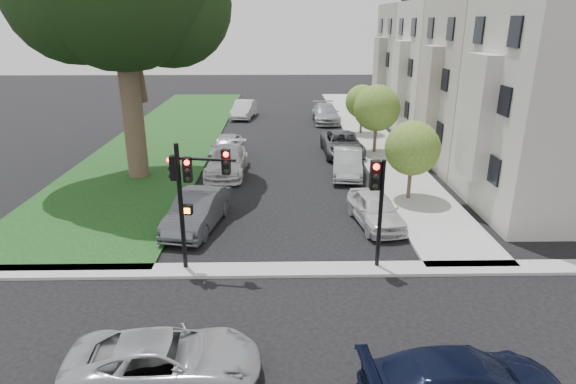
{
  "coord_description": "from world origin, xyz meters",
  "views": [
    {
      "loc": [
        -0.36,
        -13.52,
        8.6
      ],
      "look_at": [
        0.0,
        5.0,
        2.0
      ],
      "focal_mm": 30.0,
      "sensor_mm": 36.0,
      "label": 1
    }
  ],
  "objects_px": {
    "small_tree_a": "(412,148)",
    "car_parked_5": "(197,211)",
    "traffic_signal_main": "(190,185)",
    "car_parked_2": "(342,144)",
    "car_cross_near": "(165,361)",
    "car_parked_1": "(347,163)",
    "small_tree_b": "(377,108)",
    "car_parked_4": "(326,113)",
    "car_cross_far": "(464,383)",
    "small_tree_c": "(362,102)",
    "car_parked_7": "(226,147)",
    "car_parked_0": "(375,209)",
    "car_parked_9": "(244,109)",
    "car_parked_6": "(227,161)",
    "traffic_signal_secondary": "(378,195)"
  },
  "relations": [
    {
      "from": "car_parked_4",
      "to": "car_parked_7",
      "type": "distance_m",
      "value": 14.06
    },
    {
      "from": "car_parked_9",
      "to": "car_parked_0",
      "type": "bearing_deg",
      "value": -65.82
    },
    {
      "from": "small_tree_b",
      "to": "car_parked_7",
      "type": "height_order",
      "value": "small_tree_b"
    },
    {
      "from": "traffic_signal_secondary",
      "to": "car_parked_7",
      "type": "xyz_separation_m",
      "value": [
        -6.93,
        15.26,
        -2.11
      ]
    },
    {
      "from": "traffic_signal_secondary",
      "to": "car_cross_far",
      "type": "bearing_deg",
      "value": -83.24
    },
    {
      "from": "car_parked_4",
      "to": "car_parked_7",
      "type": "xyz_separation_m",
      "value": [
        -7.68,
        -11.78,
        -0.03
      ]
    },
    {
      "from": "traffic_signal_secondary",
      "to": "car_cross_near",
      "type": "distance_m",
      "value": 8.88
    },
    {
      "from": "car_parked_1",
      "to": "car_parked_4",
      "type": "bearing_deg",
      "value": 95.72
    },
    {
      "from": "small_tree_b",
      "to": "car_parked_7",
      "type": "xyz_separation_m",
      "value": [
        -10.05,
        -1.01,
        -2.33
      ]
    },
    {
      "from": "car_parked_5",
      "to": "car_parked_6",
      "type": "distance_m",
      "value": 7.9
    },
    {
      "from": "traffic_signal_main",
      "to": "car_parked_2",
      "type": "relative_size",
      "value": 0.87
    },
    {
      "from": "small_tree_a",
      "to": "car_parked_1",
      "type": "height_order",
      "value": "small_tree_a"
    },
    {
      "from": "car_parked_0",
      "to": "car_parked_4",
      "type": "bearing_deg",
      "value": 81.99
    },
    {
      "from": "traffic_signal_main",
      "to": "car_parked_9",
      "type": "relative_size",
      "value": 0.98
    },
    {
      "from": "car_cross_near",
      "to": "car_parked_7",
      "type": "distance_m",
      "value": 21.12
    },
    {
      "from": "small_tree_a",
      "to": "car_parked_4",
      "type": "bearing_deg",
      "value": 96.77
    },
    {
      "from": "small_tree_c",
      "to": "car_parked_0",
      "type": "xyz_separation_m",
      "value": [
        -2.3,
        -18.08,
        -1.9
      ]
    },
    {
      "from": "car_parked_0",
      "to": "car_parked_7",
      "type": "relative_size",
      "value": 0.94
    },
    {
      "from": "car_parked_7",
      "to": "car_parked_5",
      "type": "bearing_deg",
      "value": -85.21
    },
    {
      "from": "small_tree_b",
      "to": "car_parked_2",
      "type": "bearing_deg",
      "value": -172.38
    },
    {
      "from": "car_cross_far",
      "to": "car_parked_2",
      "type": "bearing_deg",
      "value": -4.79
    },
    {
      "from": "car_cross_near",
      "to": "car_cross_far",
      "type": "bearing_deg",
      "value": -101.62
    },
    {
      "from": "small_tree_a",
      "to": "car_parked_9",
      "type": "bearing_deg",
      "value": 113.79
    },
    {
      "from": "car_parked_2",
      "to": "car_parked_5",
      "type": "relative_size",
      "value": 1.12
    },
    {
      "from": "car_parked_0",
      "to": "car_parked_2",
      "type": "height_order",
      "value": "car_parked_2"
    },
    {
      "from": "car_parked_0",
      "to": "car_cross_near",
      "type": "bearing_deg",
      "value": -134.02
    },
    {
      "from": "car_parked_0",
      "to": "car_parked_2",
      "type": "bearing_deg",
      "value": 81.7
    },
    {
      "from": "small_tree_b",
      "to": "car_parked_4",
      "type": "relative_size",
      "value": 0.85
    },
    {
      "from": "car_cross_far",
      "to": "car_parked_7",
      "type": "bearing_deg",
      "value": 14.62
    },
    {
      "from": "car_parked_9",
      "to": "small_tree_c",
      "type": "bearing_deg",
      "value": -28.9
    },
    {
      "from": "small_tree_b",
      "to": "car_parked_4",
      "type": "bearing_deg",
      "value": 102.39
    },
    {
      "from": "car_parked_5",
      "to": "car_parked_9",
      "type": "distance_m",
      "value": 25.56
    },
    {
      "from": "small_tree_a",
      "to": "car_parked_0",
      "type": "bearing_deg",
      "value": -126.49
    },
    {
      "from": "car_parked_6",
      "to": "car_parked_0",
      "type": "bearing_deg",
      "value": -44.91
    },
    {
      "from": "small_tree_a",
      "to": "car_cross_near",
      "type": "xyz_separation_m",
      "value": [
        -9.42,
        -12.97,
        -2.03
      ]
    },
    {
      "from": "small_tree_c",
      "to": "car_parked_6",
      "type": "height_order",
      "value": "small_tree_c"
    },
    {
      "from": "small_tree_c",
      "to": "car_parked_2",
      "type": "bearing_deg",
      "value": -110.34
    },
    {
      "from": "car_cross_far",
      "to": "car_parked_6",
      "type": "height_order",
      "value": "car_parked_6"
    },
    {
      "from": "car_parked_4",
      "to": "traffic_signal_main",
      "type": "bearing_deg",
      "value": -105.54
    },
    {
      "from": "car_parked_2",
      "to": "small_tree_c",
      "type": "bearing_deg",
      "value": 68.41
    },
    {
      "from": "small_tree_a",
      "to": "car_parked_5",
      "type": "height_order",
      "value": "small_tree_a"
    },
    {
      "from": "car_cross_near",
      "to": "car_parked_2",
      "type": "bearing_deg",
      "value": -21.95
    },
    {
      "from": "car_parked_4",
      "to": "car_parked_5",
      "type": "distance_m",
      "value": 24.49
    },
    {
      "from": "small_tree_c",
      "to": "traffic_signal_main",
      "type": "relative_size",
      "value": 0.83
    },
    {
      "from": "small_tree_c",
      "to": "car_parked_7",
      "type": "relative_size",
      "value": 0.87
    },
    {
      "from": "small_tree_c",
      "to": "car_parked_1",
      "type": "height_order",
      "value": "small_tree_c"
    },
    {
      "from": "small_tree_b",
      "to": "car_parked_7",
      "type": "distance_m",
      "value": 10.36
    },
    {
      "from": "car_parked_0",
      "to": "small_tree_c",
      "type": "bearing_deg",
      "value": 74.58
    },
    {
      "from": "small_tree_b",
      "to": "car_parked_0",
      "type": "xyz_separation_m",
      "value": [
        -2.3,
        -12.26,
        -2.38
      ]
    },
    {
      "from": "small_tree_a",
      "to": "car_parked_5",
      "type": "xyz_separation_m",
      "value": [
        -10.13,
        -3.3,
        -1.9
      ]
    }
  ]
}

